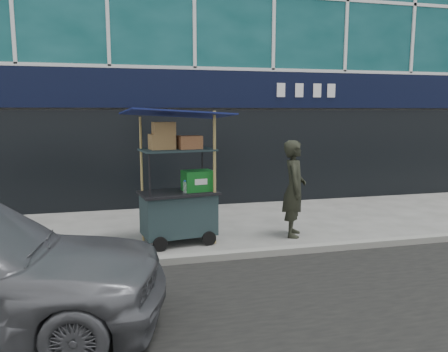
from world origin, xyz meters
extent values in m
plane|color=#5F5F5A|center=(0.00, 0.00, 0.00)|extent=(80.00, 80.00, 0.00)
cube|color=gray|center=(0.00, -0.20, 0.06)|extent=(80.00, 0.18, 0.12)
cube|color=black|center=(0.00, 3.86, 2.90)|extent=(15.68, 0.06, 0.90)
cube|color=black|center=(0.00, 3.90, 1.20)|extent=(15.68, 0.04, 2.40)
cube|color=#1A282D|center=(-0.86, 0.90, 0.53)|extent=(1.37, 0.92, 0.74)
cylinder|color=black|center=(-1.24, 0.45, 0.13)|extent=(0.26, 0.09, 0.25)
cylinder|color=black|center=(-0.36, 0.58, 0.13)|extent=(0.26, 0.09, 0.25)
cube|color=black|center=(-0.86, 0.90, 0.92)|extent=(1.46, 1.02, 0.04)
cylinder|color=black|center=(-1.39, 0.50, 1.30)|extent=(0.04, 0.04, 0.79)
cylinder|color=black|center=(-0.24, 0.68, 1.30)|extent=(0.04, 0.04, 0.79)
cylinder|color=black|center=(-1.49, 1.13, 1.30)|extent=(0.04, 0.04, 0.79)
cylinder|color=black|center=(-0.33, 1.31, 1.30)|extent=(0.04, 0.04, 0.79)
cube|color=#1A282D|center=(-0.86, 0.90, 1.70)|extent=(1.37, 0.92, 0.03)
cylinder|color=#9D8947|center=(-0.24, 0.68, 1.19)|extent=(0.06, 0.06, 2.38)
cylinder|color=#9D8947|center=(-1.49, 1.13, 1.14)|extent=(0.05, 0.05, 2.28)
cube|color=#0C1444|center=(-0.86, 0.90, 2.33)|extent=(1.97, 1.53, 0.21)
cube|color=#0E5920|center=(-0.50, 0.90, 1.13)|extent=(0.58, 0.45, 0.37)
cylinder|color=silver|center=(-0.77, 0.70, 1.05)|extent=(0.08, 0.08, 0.21)
cylinder|color=blue|center=(-0.77, 0.70, 1.17)|extent=(0.04, 0.04, 0.02)
cube|color=olive|center=(-1.13, 0.92, 1.84)|extent=(0.47, 0.38, 0.26)
cube|color=#9A7343|center=(-0.64, 0.88, 1.83)|extent=(0.44, 0.35, 0.23)
cube|color=olive|center=(-1.10, 0.90, 2.08)|extent=(0.41, 0.33, 0.21)
imported|color=black|center=(1.34, 0.81, 0.92)|extent=(0.66, 0.79, 1.84)
camera|label=1|loc=(-1.91, -6.78, 2.39)|focal=35.00mm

